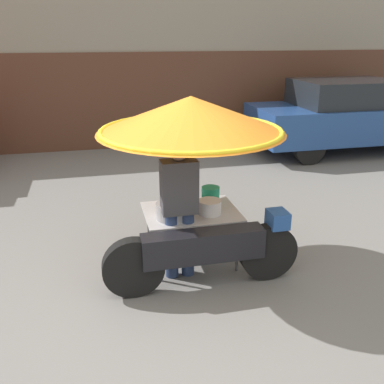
{
  "coord_description": "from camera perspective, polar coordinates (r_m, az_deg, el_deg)",
  "views": [
    {
      "loc": [
        -0.48,
        -3.46,
        2.55
      ],
      "look_at": [
        0.54,
        0.88,
        0.89
      ],
      "focal_mm": 40.0,
      "sensor_mm": 36.0,
      "label": 1
    }
  ],
  "objects": [
    {
      "name": "ground_plane",
      "position": [
        4.33,
        -4.52,
        -15.79
      ],
      "size": [
        36.0,
        36.0,
        0.0
      ],
      "primitive_type": "plane",
      "color": "slate"
    },
    {
      "name": "shopfront_building",
      "position": [
        11.06,
        -11.15,
        15.39
      ],
      "size": [
        28.0,
        2.06,
        3.32
      ],
      "color": "gray",
      "rests_on": "ground"
    },
    {
      "name": "vendor_motorcycle_cart",
      "position": [
        4.57,
        0.05,
        7.42
      ],
      "size": [
        2.1,
        2.02,
        1.94
      ],
      "color": "black",
      "rests_on": "ground"
    },
    {
      "name": "vendor_person",
      "position": [
        4.52,
        -1.71,
        -1.59
      ],
      "size": [
        0.38,
        0.22,
        1.54
      ],
      "color": "navy",
      "rests_on": "ground"
    },
    {
      "name": "parked_car",
      "position": [
        10.36,
        20.28,
        9.56
      ],
      "size": [
        4.49,
        1.8,
        1.6
      ],
      "color": "black",
      "rests_on": "ground"
    }
  ]
}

